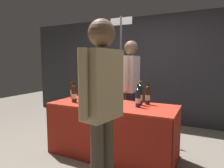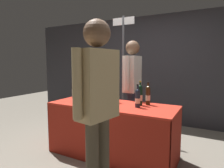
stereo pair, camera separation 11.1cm
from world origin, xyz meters
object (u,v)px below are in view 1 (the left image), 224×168
at_px(display_bottle_0, 88,95).
at_px(booth_signpost, 121,65).
at_px(vendor_presenter, 131,81).
at_px(taster_foreground_right, 102,98).
at_px(tasting_table, 112,120).
at_px(wine_glass_near_vendor, 101,97).
at_px(featured_wine_bottle, 74,93).

height_order(display_bottle_0, booth_signpost, booth_signpost).
xyz_separation_m(vendor_presenter, taster_foreground_right, (0.35, -1.69, 0.00)).
distance_m(display_bottle_0, taster_foreground_right, 1.08).
bearing_deg(booth_signpost, vendor_presenter, -48.02).
relative_size(display_bottle_0, vendor_presenter, 0.18).
relative_size(display_bottle_0, taster_foreground_right, 0.18).
distance_m(tasting_table, wine_glass_near_vendor, 0.37).
distance_m(tasting_table, vendor_presenter, 0.86).
bearing_deg(tasting_table, vendor_presenter, 86.91).
distance_m(featured_wine_bottle, display_bottle_0, 0.30).
distance_m(wine_glass_near_vendor, vendor_presenter, 0.77).
bearing_deg(display_bottle_0, booth_signpost, 91.63).
bearing_deg(vendor_presenter, display_bottle_0, -21.68).
bearing_deg(vendor_presenter, booth_signpost, -138.66).
bearing_deg(tasting_table, display_bottle_0, -147.25).
bearing_deg(vendor_presenter, wine_glass_near_vendor, -16.21).
xyz_separation_m(tasting_table, vendor_presenter, (0.04, 0.68, 0.53)).
xyz_separation_m(tasting_table, booth_signpost, (-0.34, 1.10, 0.81)).
xyz_separation_m(featured_wine_bottle, taster_foreground_right, (0.98, -0.88, 0.15)).
relative_size(display_bottle_0, wine_glass_near_vendor, 2.50).
bearing_deg(taster_foreground_right, display_bottle_0, 50.65).
relative_size(tasting_table, wine_glass_near_vendor, 14.44).
distance_m(wine_glass_near_vendor, taster_foreground_right, 1.13).
distance_m(featured_wine_bottle, vendor_presenter, 1.04).
bearing_deg(taster_foreground_right, tasting_table, 31.46).
relative_size(display_bottle_0, booth_signpost, 0.14).
relative_size(featured_wine_bottle, wine_glass_near_vendor, 2.48).
bearing_deg(display_bottle_0, taster_foreground_right, -49.55).
relative_size(featured_wine_bottle, booth_signpost, 0.14).
bearing_deg(featured_wine_bottle, display_bottle_0, -12.70).
height_order(featured_wine_bottle, taster_foreground_right, taster_foreground_right).
relative_size(tasting_table, taster_foreground_right, 1.05).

